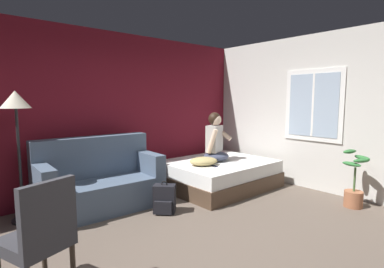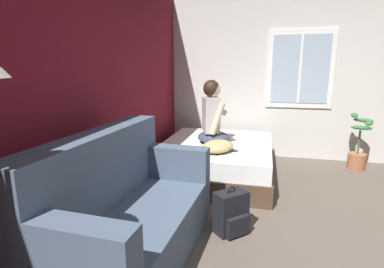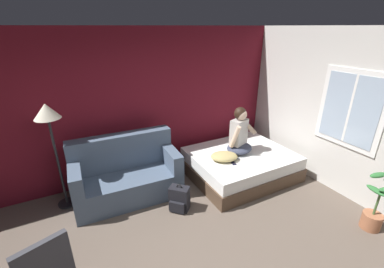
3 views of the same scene
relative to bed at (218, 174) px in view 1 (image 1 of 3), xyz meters
The scene contains 12 objects.
ground_plane 2.48m from the bed, 141.00° to the right, with size 40.00×40.00×0.00m, color brown.
wall_back_accent 2.46m from the bed, 151.14° to the left, with size 11.16×0.16×2.70m, color maroon.
wall_side_with_window 2.28m from the bed, 51.28° to the right, with size 0.19×6.46×2.70m.
bed is the anchor object (origin of this frame).
couch 2.13m from the bed, 169.67° to the left, with size 1.74×0.90×1.04m.
side_chair 3.50m from the bed, 159.86° to the right, with size 0.59×0.59×0.98m.
person_seated 0.60m from the bed, 106.85° to the left, with size 0.64×0.59×0.88m.
backpack 1.53m from the bed, 165.50° to the right, with size 0.35×0.35×0.46m.
throw_pillow 0.55m from the bed, 169.34° to the right, with size 0.48×0.36×0.14m, color tan.
cell_phone 0.52m from the bed, 145.01° to the right, with size 0.07×0.14×0.01m, color black.
floor_lamp 3.33m from the bed, 168.87° to the left, with size 0.36×0.36×1.70m.
potted_plant 2.18m from the bed, 69.27° to the right, with size 0.39×0.37×0.85m.
Camera 1 is at (-1.93, -2.15, 1.60)m, focal length 28.00 mm.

